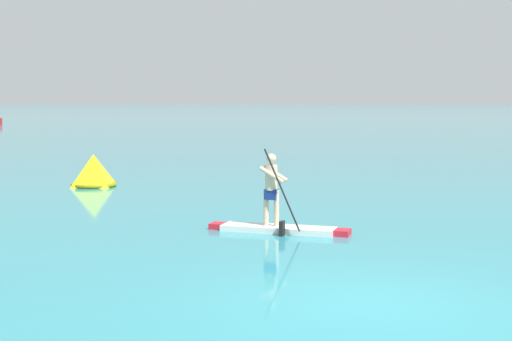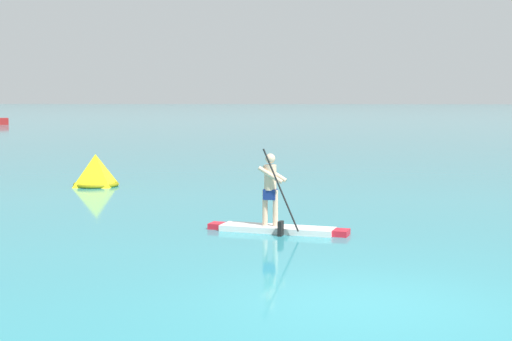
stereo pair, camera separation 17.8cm
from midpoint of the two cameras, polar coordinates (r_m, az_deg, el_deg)
ground at (r=10.99m, az=8.53°, el=-9.70°), size 440.00×440.00×0.00m
paddleboarder_mid_center at (r=16.23m, az=1.82°, el=-3.43°), size 3.04×1.23×1.81m
race_marker_buoy at (r=24.80m, az=-11.62°, el=-0.12°), size 1.68×1.68×1.02m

